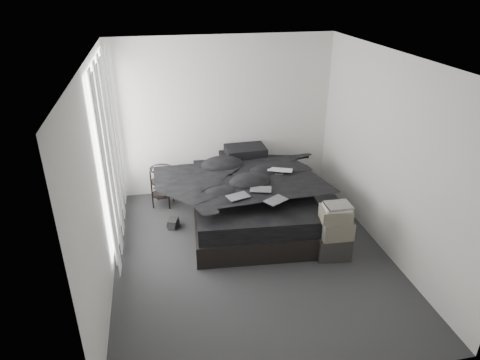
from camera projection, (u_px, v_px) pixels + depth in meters
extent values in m
cube|color=#2E2E30|center=(252.00, 255.00, 5.77)|extent=(3.60, 4.20, 0.01)
cube|color=white|center=(255.00, 58.00, 4.64)|extent=(3.60, 4.20, 0.01)
cube|color=silver|center=(224.00, 116.00, 7.06)|extent=(3.60, 0.01, 2.60)
cube|color=silver|center=(314.00, 275.00, 3.36)|extent=(3.60, 0.01, 2.60)
cube|color=silver|center=(100.00, 181.00, 4.88)|extent=(0.01, 4.20, 2.60)
cube|color=silver|center=(388.00, 156.00, 5.53)|extent=(0.01, 4.20, 2.60)
cube|color=white|center=(107.00, 148.00, 5.65)|extent=(0.02, 2.00, 2.30)
cube|color=white|center=(111.00, 153.00, 5.69)|extent=(0.06, 2.12, 2.48)
cube|color=black|center=(251.00, 211.00, 6.54)|extent=(1.93, 2.44, 0.31)
cube|color=black|center=(252.00, 194.00, 6.42)|extent=(1.86, 2.37, 0.25)
imported|color=black|center=(252.00, 181.00, 6.26)|extent=(1.86, 2.10, 0.27)
cube|color=black|center=(241.00, 159.00, 7.13)|extent=(0.73, 0.53, 0.16)
cube|color=black|center=(246.00, 151.00, 7.05)|extent=(0.66, 0.46, 0.15)
imported|color=silver|center=(280.00, 167.00, 6.34)|extent=(0.43, 0.36, 0.03)
cube|color=black|center=(238.00, 191.00, 5.67)|extent=(0.33, 0.27, 0.01)
cube|color=black|center=(261.00, 183.00, 5.85)|extent=(0.33, 0.27, 0.01)
cube|color=black|center=(276.00, 194.00, 5.56)|extent=(0.35, 0.31, 0.01)
cylinder|color=black|center=(162.00, 187.00, 6.90)|extent=(0.44, 0.44, 0.65)
cube|color=white|center=(161.00, 168.00, 6.74)|extent=(0.27, 0.22, 0.01)
cube|color=black|center=(173.00, 224.00, 6.38)|extent=(0.19, 0.22, 0.13)
cube|color=black|center=(333.00, 246.00, 5.70)|extent=(0.47, 0.39, 0.32)
cube|color=#6A6354|center=(336.00, 228.00, 5.57)|extent=(0.42, 0.34, 0.24)
cube|color=#6A6354|center=(336.00, 214.00, 5.48)|extent=(0.43, 0.37, 0.17)
cube|color=silver|center=(337.00, 207.00, 5.44)|extent=(0.36, 0.30, 0.03)
cube|color=silver|center=(338.00, 205.00, 5.42)|extent=(0.32, 0.26, 0.03)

